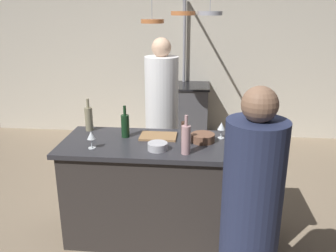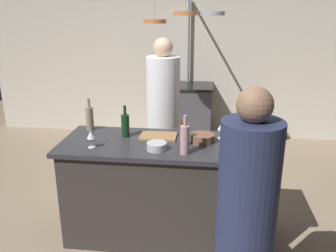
{
  "view_description": "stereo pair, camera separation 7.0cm",
  "coord_description": "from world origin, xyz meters",
  "px_view_note": "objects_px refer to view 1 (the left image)",
  "views": [
    {
      "loc": [
        0.29,
        -2.81,
        1.99
      ],
      "look_at": [
        0.0,
        0.15,
        1.0
      ],
      "focal_mm": 38.09,
      "sensor_mm": 36.0,
      "label": 1
    },
    {
      "loc": [
        0.36,
        -2.8,
        1.99
      ],
      "look_at": [
        0.0,
        0.15,
        1.0
      ],
      "focal_mm": 38.09,
      "sensor_mm": 36.0,
      "label": 2
    }
  ],
  "objects_px": {
    "wine_bottle_white": "(89,118)",
    "wine_bottle_green": "(233,138)",
    "bar_stool_right": "(237,245)",
    "mixing_bowl_steel": "(158,146)",
    "wine_bottle_red": "(125,125)",
    "wine_glass_near_left_guest": "(221,127)",
    "wine_glass_by_chef": "(91,136)",
    "pepper_mill": "(184,134)",
    "stove_range": "(183,113)",
    "guest_right": "(249,231)",
    "cutting_board": "(158,136)",
    "mixing_bowl_wooden": "(203,138)",
    "wine_bottle_rose": "(186,139)",
    "chef": "(162,122)"
  },
  "relations": [
    {
      "from": "pepper_mill",
      "to": "wine_glass_by_chef",
      "type": "relative_size",
      "value": 1.44
    },
    {
      "from": "guest_right",
      "to": "wine_glass_by_chef",
      "type": "xyz_separation_m",
      "value": [
        -1.18,
        0.81,
        0.26
      ]
    },
    {
      "from": "wine_bottle_rose",
      "to": "mixing_bowl_steel",
      "type": "bearing_deg",
      "value": 166.4
    },
    {
      "from": "wine_bottle_rose",
      "to": "guest_right",
      "type": "bearing_deg",
      "value": -61.89
    },
    {
      "from": "cutting_board",
      "to": "wine_glass_by_chef",
      "type": "xyz_separation_m",
      "value": [
        -0.51,
        -0.31,
        0.1
      ]
    },
    {
      "from": "wine_glass_by_chef",
      "to": "stove_range",
      "type": "bearing_deg",
      "value": 77.36
    },
    {
      "from": "bar_stool_right",
      "to": "wine_glass_by_chef",
      "type": "distance_m",
      "value": 1.4
    },
    {
      "from": "stove_range",
      "to": "pepper_mill",
      "type": "relative_size",
      "value": 4.24
    },
    {
      "from": "pepper_mill",
      "to": "mixing_bowl_wooden",
      "type": "bearing_deg",
      "value": 37.47
    },
    {
      "from": "wine_glass_by_chef",
      "to": "mixing_bowl_steel",
      "type": "height_order",
      "value": "wine_glass_by_chef"
    },
    {
      "from": "chef",
      "to": "mixing_bowl_steel",
      "type": "distance_m",
      "value": 1.09
    },
    {
      "from": "bar_stool_right",
      "to": "mixing_bowl_steel",
      "type": "height_order",
      "value": "mixing_bowl_steel"
    },
    {
      "from": "wine_bottle_white",
      "to": "wine_bottle_green",
      "type": "distance_m",
      "value": 1.35
    },
    {
      "from": "wine_glass_by_chef",
      "to": "wine_bottle_rose",
      "type": "bearing_deg",
      "value": -2.72
    },
    {
      "from": "wine_bottle_white",
      "to": "wine_glass_near_left_guest",
      "type": "distance_m",
      "value": 1.22
    },
    {
      "from": "wine_bottle_red",
      "to": "mixing_bowl_steel",
      "type": "distance_m",
      "value": 0.43
    },
    {
      "from": "wine_glass_by_chef",
      "to": "mixing_bowl_steel",
      "type": "xyz_separation_m",
      "value": [
        0.54,
        0.02,
        -0.08
      ]
    },
    {
      "from": "wine_glass_near_left_guest",
      "to": "wine_bottle_red",
      "type": "bearing_deg",
      "value": -176.97
    },
    {
      "from": "wine_glass_by_chef",
      "to": "mixing_bowl_steel",
      "type": "bearing_deg",
      "value": 2.03
    },
    {
      "from": "wine_bottle_white",
      "to": "wine_bottle_green",
      "type": "height_order",
      "value": "wine_bottle_white"
    },
    {
      "from": "bar_stool_right",
      "to": "wine_bottle_white",
      "type": "distance_m",
      "value": 1.71
    },
    {
      "from": "cutting_board",
      "to": "wine_bottle_white",
      "type": "height_order",
      "value": "wine_bottle_white"
    },
    {
      "from": "cutting_board",
      "to": "wine_bottle_green",
      "type": "height_order",
      "value": "wine_bottle_green"
    },
    {
      "from": "wine_bottle_rose",
      "to": "wine_glass_by_chef",
      "type": "bearing_deg",
      "value": 177.28
    },
    {
      "from": "wine_bottle_red",
      "to": "cutting_board",
      "type": "bearing_deg",
      "value": 3.2
    },
    {
      "from": "bar_stool_right",
      "to": "guest_right",
      "type": "xyz_separation_m",
      "value": [
        0.01,
        -0.37,
        0.37
      ]
    },
    {
      "from": "pepper_mill",
      "to": "wine_glass_near_left_guest",
      "type": "relative_size",
      "value": 1.44
    },
    {
      "from": "wine_bottle_white",
      "to": "wine_glass_by_chef",
      "type": "xyz_separation_m",
      "value": [
        0.16,
        -0.44,
        -0.01
      ]
    },
    {
      "from": "bar_stool_right",
      "to": "wine_bottle_rose",
      "type": "relative_size",
      "value": 2.16
    },
    {
      "from": "cutting_board",
      "to": "wine_bottle_rose",
      "type": "distance_m",
      "value": 0.45
    },
    {
      "from": "cutting_board",
      "to": "mixing_bowl_wooden",
      "type": "distance_m",
      "value": 0.4
    },
    {
      "from": "chef",
      "to": "pepper_mill",
      "type": "height_order",
      "value": "chef"
    },
    {
      "from": "cutting_board",
      "to": "wine_bottle_red",
      "type": "bearing_deg",
      "value": -176.8
    },
    {
      "from": "cutting_board",
      "to": "mixing_bowl_wooden",
      "type": "relative_size",
      "value": 1.57
    },
    {
      "from": "chef",
      "to": "bar_stool_right",
      "type": "distance_m",
      "value": 1.74
    },
    {
      "from": "stove_range",
      "to": "guest_right",
      "type": "height_order",
      "value": "guest_right"
    },
    {
      "from": "wine_bottle_white",
      "to": "mixing_bowl_steel",
      "type": "height_order",
      "value": "wine_bottle_white"
    },
    {
      "from": "guest_right",
      "to": "mixing_bowl_wooden",
      "type": "height_order",
      "value": "guest_right"
    },
    {
      "from": "chef",
      "to": "cutting_board",
      "type": "bearing_deg",
      "value": -85.63
    },
    {
      "from": "wine_bottle_rose",
      "to": "wine_glass_near_left_guest",
      "type": "bearing_deg",
      "value": 52.33
    },
    {
      "from": "stove_range",
      "to": "chef",
      "type": "distance_m",
      "value": 1.58
    },
    {
      "from": "mixing_bowl_steel",
      "to": "wine_bottle_red",
      "type": "bearing_deg",
      "value": 139.31
    },
    {
      "from": "guest_right",
      "to": "chef",
      "type": "bearing_deg",
      "value": 111.01
    },
    {
      "from": "pepper_mill",
      "to": "wine_glass_by_chef",
      "type": "distance_m",
      "value": 0.75
    },
    {
      "from": "stove_range",
      "to": "wine_bottle_red",
      "type": "xyz_separation_m",
      "value": [
        -0.37,
        -2.34,
        0.56
      ]
    },
    {
      "from": "wine_bottle_red",
      "to": "wine_glass_near_left_guest",
      "type": "bearing_deg",
      "value": 3.03
    },
    {
      "from": "bar_stool_right",
      "to": "pepper_mill",
      "type": "xyz_separation_m",
      "value": [
        -0.42,
        0.56,
        0.63
      ]
    },
    {
      "from": "chef",
      "to": "mixing_bowl_wooden",
      "type": "bearing_deg",
      "value": -62.16
    },
    {
      "from": "guest_right",
      "to": "wine_glass_by_chef",
      "type": "height_order",
      "value": "guest_right"
    },
    {
      "from": "chef",
      "to": "wine_bottle_red",
      "type": "height_order",
      "value": "chef"
    }
  ]
}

